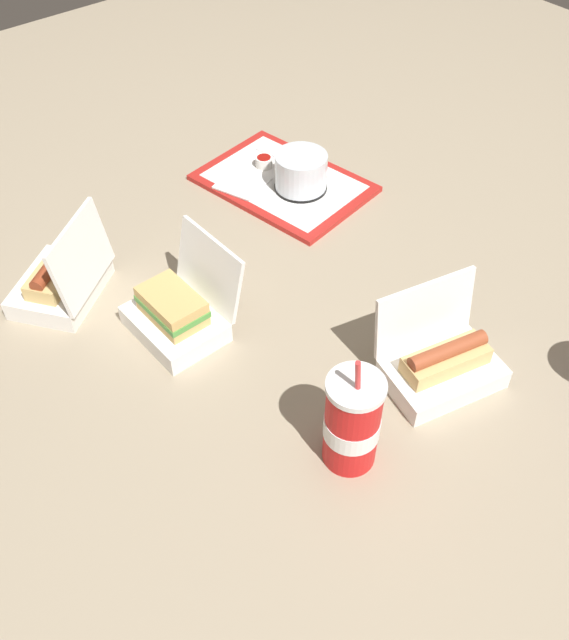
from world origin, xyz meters
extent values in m
plane|color=gray|center=(0.00, 0.00, 0.00)|extent=(3.20, 3.20, 0.00)
cube|color=red|center=(-0.40, 0.26, 0.01)|extent=(0.41, 0.32, 0.01)
cube|color=white|center=(-0.40, 0.26, 0.01)|extent=(0.36, 0.27, 0.00)
cylinder|color=black|center=(-0.36, 0.27, 0.02)|extent=(0.12, 0.12, 0.01)
cylinder|color=#512D19|center=(-0.36, 0.27, 0.05)|extent=(0.09, 0.09, 0.06)
cylinder|color=silver|center=(-0.36, 0.27, 0.06)|extent=(0.12, 0.12, 0.08)
cylinder|color=white|center=(-0.48, 0.26, 0.03)|extent=(0.04, 0.04, 0.02)
cylinder|color=#9E140F|center=(-0.48, 0.26, 0.04)|extent=(0.03, 0.03, 0.01)
cube|color=white|center=(-0.45, 0.18, 0.02)|extent=(0.13, 0.13, 0.00)
cube|color=white|center=(-0.49, 0.31, 0.02)|extent=(0.11, 0.04, 0.00)
cube|color=white|center=(-0.40, -0.31, 0.02)|extent=(0.22, 0.23, 0.04)
cube|color=white|center=(-0.34, -0.27, 0.11)|extent=(0.13, 0.16, 0.14)
cube|color=#DBB770|center=(-0.40, -0.31, 0.06)|extent=(0.13, 0.15, 0.03)
cylinder|color=brown|center=(-0.40, -0.31, 0.08)|extent=(0.10, 0.12, 0.03)
cylinder|color=yellow|center=(-0.40, -0.31, 0.09)|extent=(0.07, 0.10, 0.01)
cube|color=white|center=(-0.17, -0.19, 0.02)|extent=(0.18, 0.13, 0.04)
cube|color=white|center=(-0.17, -0.10, 0.10)|extent=(0.17, 0.04, 0.13)
cube|color=tan|center=(-0.17, -0.19, 0.05)|extent=(0.12, 0.08, 0.02)
cube|color=#4C933D|center=(-0.17, -0.19, 0.07)|extent=(0.13, 0.08, 0.01)
cube|color=tan|center=(-0.17, -0.19, 0.08)|extent=(0.12, 0.08, 0.02)
cube|color=white|center=(0.22, 0.10, 0.02)|extent=(0.16, 0.22, 0.04)
cube|color=white|center=(0.15, 0.12, 0.10)|extent=(0.07, 0.19, 0.12)
cube|color=#DBB770|center=(0.22, 0.10, 0.06)|extent=(0.09, 0.16, 0.03)
cylinder|color=#9E4728|center=(0.22, 0.10, 0.08)|extent=(0.06, 0.15, 0.03)
cylinder|color=yellow|center=(0.22, 0.10, 0.09)|extent=(0.03, 0.12, 0.01)
cylinder|color=red|center=(0.23, -0.13, 0.08)|extent=(0.08, 0.08, 0.17)
cylinder|color=white|center=(0.23, -0.13, 0.08)|extent=(0.09, 0.09, 0.04)
cylinder|color=white|center=(0.23, -0.13, 0.17)|extent=(0.09, 0.09, 0.01)
cylinder|color=red|center=(0.23, -0.13, 0.21)|extent=(0.01, 0.02, 0.06)
camera|label=1|loc=(0.65, -0.61, 0.96)|focal=40.00mm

